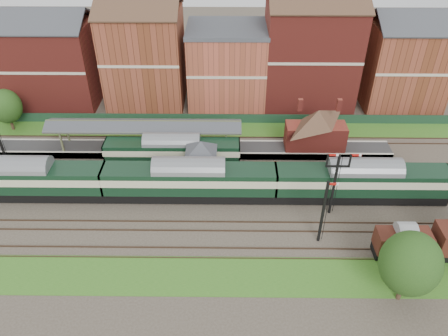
{
  "coord_description": "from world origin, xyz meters",
  "views": [
    {
      "loc": [
        0.24,
        -40.47,
        33.85
      ],
      "look_at": [
        -0.21,
        2.0,
        3.0
      ],
      "focal_mm": 35.0,
      "sensor_mm": 36.0,
      "label": 1
    }
  ],
  "objects_px": {
    "signal_box": "(201,161)",
    "semaphore_bracket": "(335,181)",
    "goods_van_a": "(402,242)",
    "platform_railcar": "(172,151)",
    "dmu_train": "(190,180)"
  },
  "relations": [
    {
      "from": "signal_box",
      "to": "platform_railcar",
      "type": "xyz_separation_m",
      "value": [
        -3.96,
        3.25,
        -0.83
      ]
    },
    {
      "from": "platform_railcar",
      "to": "goods_van_a",
      "type": "height_order",
      "value": "platform_railcar"
    },
    {
      "from": "signal_box",
      "to": "goods_van_a",
      "type": "bearing_deg",
      "value": -30.29
    },
    {
      "from": "dmu_train",
      "to": "goods_van_a",
      "type": "bearing_deg",
      "value": -22.06
    },
    {
      "from": "dmu_train",
      "to": "platform_railcar",
      "type": "relative_size",
      "value": 3.46
    },
    {
      "from": "signal_box",
      "to": "semaphore_bracket",
      "type": "height_order",
      "value": "semaphore_bracket"
    },
    {
      "from": "dmu_train",
      "to": "semaphore_bracket",
      "type": "bearing_deg",
      "value": -8.74
    },
    {
      "from": "dmu_train",
      "to": "goods_van_a",
      "type": "height_order",
      "value": "dmu_train"
    },
    {
      "from": "platform_railcar",
      "to": "goods_van_a",
      "type": "relative_size",
      "value": 3.25
    },
    {
      "from": "signal_box",
      "to": "platform_railcar",
      "type": "bearing_deg",
      "value": 140.61
    },
    {
      "from": "platform_railcar",
      "to": "dmu_train",
      "type": "bearing_deg",
      "value": -67.22
    },
    {
      "from": "semaphore_bracket",
      "to": "dmu_train",
      "type": "height_order",
      "value": "semaphore_bracket"
    },
    {
      "from": "goods_van_a",
      "to": "platform_railcar",
      "type": "bearing_deg",
      "value": 148.13
    },
    {
      "from": "semaphore_bracket",
      "to": "goods_van_a",
      "type": "height_order",
      "value": "semaphore_bracket"
    },
    {
      "from": "signal_box",
      "to": "platform_railcar",
      "type": "relative_size",
      "value": 0.34
    }
  ]
}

